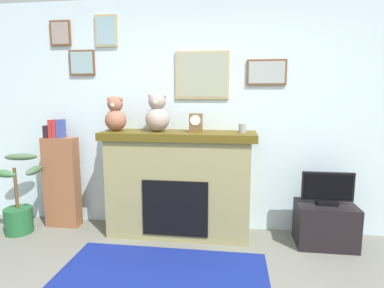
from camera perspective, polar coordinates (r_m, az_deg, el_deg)
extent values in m
cube|color=silver|center=(3.60, 1.02, 5.07)|extent=(5.20, 0.12, 2.60)
cube|color=tan|center=(3.52, 1.86, 12.45)|extent=(0.59, 0.02, 0.52)
cube|color=gray|center=(3.51, 1.84, 12.46)|extent=(0.55, 0.00, 0.48)
cube|color=tan|center=(3.86, -15.42, 19.32)|extent=(0.26, 0.02, 0.35)
cube|color=#83A6B0|center=(3.85, -15.49, 19.34)|extent=(0.22, 0.00, 0.31)
cube|color=brown|center=(3.52, 13.47, 12.60)|extent=(0.42, 0.02, 0.27)
cube|color=#96A09D|center=(3.51, 13.49, 12.61)|extent=(0.38, 0.00, 0.23)
cube|color=brown|center=(4.09, -22.90, 18.14)|extent=(0.25, 0.02, 0.28)
cube|color=gray|center=(4.08, -22.98, 18.16)|extent=(0.21, 0.00, 0.24)
cube|color=brown|center=(3.93, -19.44, 13.81)|extent=(0.31, 0.02, 0.29)
cube|color=#82A3A9|center=(3.92, -19.51, 13.82)|extent=(0.27, 0.00, 0.25)
cube|color=#8A8453|center=(3.48, -2.41, -7.87)|extent=(1.53, 0.46, 1.07)
cube|color=#524212|center=(3.36, -2.47, 1.60)|extent=(1.65, 0.52, 0.08)
cube|color=black|center=(3.31, -3.12, -11.69)|extent=(0.69, 0.02, 0.59)
cube|color=brown|center=(3.99, -22.66, -6.47)|extent=(0.39, 0.16, 1.06)
cube|color=black|center=(3.95, -24.75, 2.11)|extent=(0.06, 0.13, 0.14)
cube|color=#A92726|center=(3.92, -24.06, 2.58)|extent=(0.04, 0.13, 0.21)
cube|color=red|center=(3.89, -23.45, 2.44)|extent=(0.04, 0.13, 0.19)
cube|color=#36458E|center=(3.87, -22.82, 2.61)|extent=(0.05, 0.13, 0.21)
cylinder|color=#1E592D|center=(4.12, -29.08, -12.08)|extent=(0.30, 0.30, 0.29)
cylinder|color=brown|center=(4.01, -29.48, -7.04)|extent=(0.04, 0.04, 0.46)
ellipsoid|color=#405F40|center=(3.87, -26.80, -4.30)|extent=(0.16, 0.37, 0.08)
ellipsoid|color=#435F3D|center=(4.12, -28.78, -2.08)|extent=(0.37, 0.19, 0.08)
ellipsoid|color=#38683B|center=(3.89, -31.25, -4.64)|extent=(0.37, 0.20, 0.08)
cube|color=black|center=(3.60, 23.13, -13.36)|extent=(0.58, 0.40, 0.44)
cube|color=black|center=(3.52, 23.36, -9.74)|extent=(0.20, 0.14, 0.04)
cube|color=black|center=(3.47, 23.53, -7.10)|extent=(0.51, 0.03, 0.30)
cube|color=black|center=(3.45, 23.60, -7.18)|extent=(0.47, 0.00, 0.26)
cube|color=navy|center=(2.88, -5.80, -23.29)|extent=(1.82, 1.09, 0.01)
cylinder|color=gray|center=(3.28, 9.16, 2.85)|extent=(0.08, 0.08, 0.09)
cube|color=brown|center=(3.30, 0.71, 3.88)|extent=(0.13, 0.09, 0.20)
cylinder|color=white|center=(3.25, 0.61, 4.36)|extent=(0.11, 0.01, 0.11)
sphere|color=#955C45|center=(3.51, -13.76, 4.24)|extent=(0.23, 0.23, 0.23)
sphere|color=#955C45|center=(3.51, -13.87, 7.09)|extent=(0.17, 0.17, 0.17)
sphere|color=#955C45|center=(3.53, -14.79, 7.89)|extent=(0.06, 0.06, 0.06)
sphere|color=#955C45|center=(3.48, -12.99, 7.95)|extent=(0.06, 0.06, 0.06)
sphere|color=beige|center=(3.44, -14.27, 6.92)|extent=(0.05, 0.05, 0.05)
sphere|color=#A18C84|center=(3.37, -6.33, 4.47)|extent=(0.26, 0.26, 0.26)
sphere|color=#A18C84|center=(3.36, -6.38, 7.77)|extent=(0.19, 0.19, 0.19)
sphere|color=#A18C84|center=(3.38, -7.48, 8.70)|extent=(0.07, 0.07, 0.07)
sphere|color=#A18C84|center=(3.35, -5.30, 8.74)|extent=(0.07, 0.07, 0.07)
sphere|color=beige|center=(3.29, -6.70, 7.58)|extent=(0.06, 0.06, 0.06)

